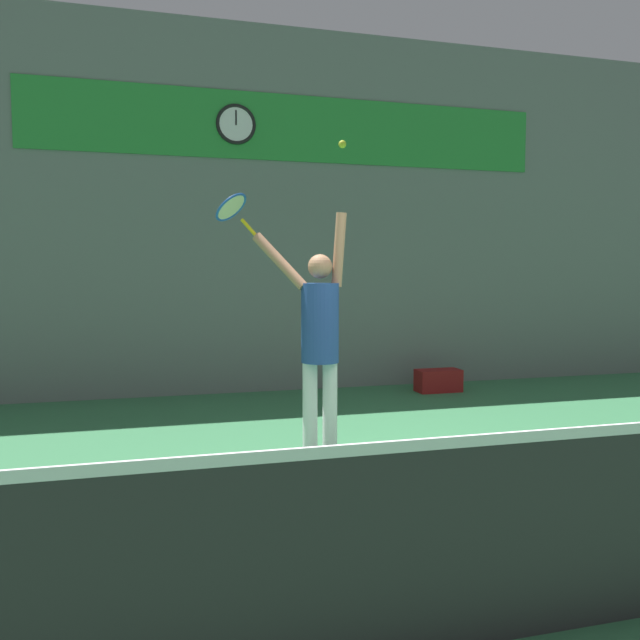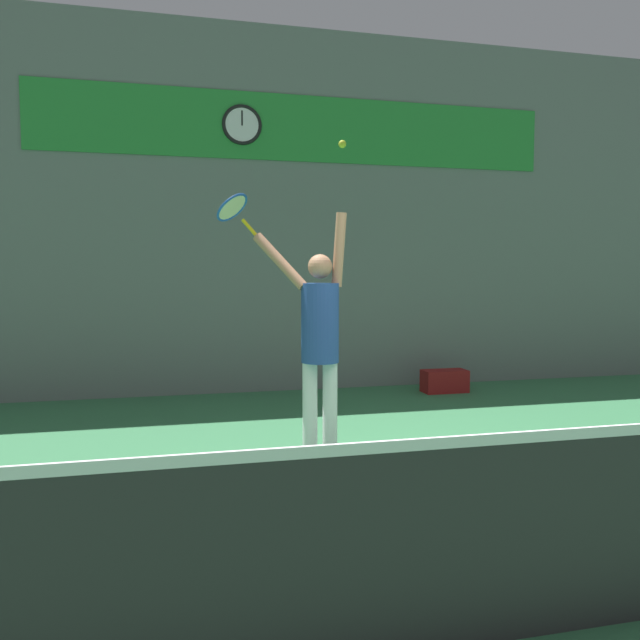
{
  "view_description": "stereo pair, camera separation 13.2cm",
  "coord_description": "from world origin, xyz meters",
  "px_view_note": "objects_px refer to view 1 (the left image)",
  "views": [
    {
      "loc": [
        -1.96,
        -3.64,
        1.65
      ],
      "look_at": [
        -0.56,
        1.54,
        1.25
      ],
      "focal_mm": 35.0,
      "sensor_mm": 36.0,
      "label": 1
    },
    {
      "loc": [
        -1.83,
        -3.68,
        1.65
      ],
      "look_at": [
        -0.56,
        1.54,
        1.25
      ],
      "focal_mm": 35.0,
      "sensor_mm": 36.0,
      "label": 2
    }
  ],
  "objects_px": {
    "scoreboard_clock": "(236,124)",
    "tennis_player": "(319,335)",
    "tennis_ball": "(342,144)",
    "equipment_bag": "(438,381)",
    "tennis_racket": "(232,209)"
  },
  "relations": [
    {
      "from": "scoreboard_clock",
      "to": "tennis_player",
      "type": "xyz_separation_m",
      "value": [
        0.27,
        -3.3,
        -2.52
      ]
    },
    {
      "from": "tennis_player",
      "to": "tennis_ball",
      "type": "height_order",
      "value": "tennis_ball"
    },
    {
      "from": "tennis_ball",
      "to": "equipment_bag",
      "type": "distance_m",
      "value": 4.41
    },
    {
      "from": "tennis_racket",
      "to": "equipment_bag",
      "type": "distance_m",
      "value": 4.38
    },
    {
      "from": "scoreboard_clock",
      "to": "tennis_racket",
      "type": "distance_m",
      "value": 3.23
    },
    {
      "from": "scoreboard_clock",
      "to": "tennis_racket",
      "type": "bearing_deg",
      "value": -98.33
    },
    {
      "from": "tennis_player",
      "to": "tennis_ball",
      "type": "bearing_deg",
      "value": -19.82
    },
    {
      "from": "tennis_player",
      "to": "tennis_racket",
      "type": "relative_size",
      "value": 5.12
    },
    {
      "from": "tennis_ball",
      "to": "equipment_bag",
      "type": "xyz_separation_m",
      "value": [
        2.26,
        2.76,
        -2.59
      ]
    },
    {
      "from": "scoreboard_clock",
      "to": "tennis_ball",
      "type": "xyz_separation_m",
      "value": [
        0.45,
        -3.37,
        -0.9
      ]
    },
    {
      "from": "scoreboard_clock",
      "to": "tennis_ball",
      "type": "relative_size",
      "value": 8.18
    },
    {
      "from": "equipment_bag",
      "to": "scoreboard_clock",
      "type": "bearing_deg",
      "value": 167.28
    },
    {
      "from": "tennis_player",
      "to": "equipment_bag",
      "type": "distance_m",
      "value": 3.76
    },
    {
      "from": "scoreboard_clock",
      "to": "tennis_racket",
      "type": "height_order",
      "value": "scoreboard_clock"
    },
    {
      "from": "scoreboard_clock",
      "to": "tennis_player",
      "type": "distance_m",
      "value": 4.16
    }
  ]
}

